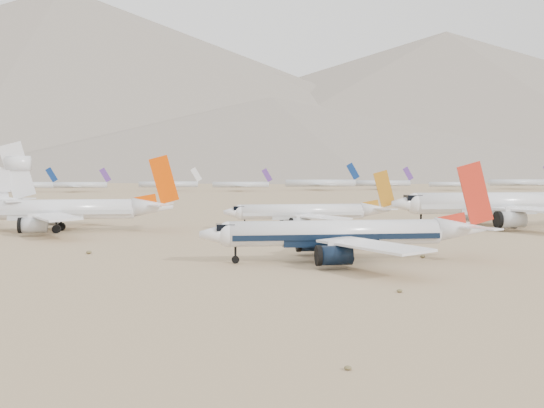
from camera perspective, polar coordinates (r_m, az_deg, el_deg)
The scene contains 9 objects.
ground at distance 106.83m, azimuth 0.38°, elevation -4.88°, with size 7000.00×7000.00×0.00m, color #997F59.
main_airliner at distance 107.90m, azimuth 6.38°, elevation -2.49°, with size 44.91×43.87×15.85m.
row2_navy_widebody at distance 179.04m, azimuth 19.27°, elevation 0.01°, with size 58.21×56.93×20.71m.
row2_gold_tail at distance 165.12m, azimuth 3.14°, elevation -0.69°, with size 39.99×39.11×14.24m.
row2_orange_tail at distance 163.58m, azimuth -17.20°, elevation -0.51°, with size 49.85×48.76×17.78m.
distant_storage_row at distance 438.86m, azimuth -1.07°, elevation 1.70°, with size 624.68×56.86×15.90m.
mountain_range at distance 1763.56m, azimuth -5.10°, elevation 8.75°, with size 7354.00×3024.00×470.00m.
foothills at distance 1321.99m, azimuth 16.42°, elevation 5.20°, with size 4637.50×1395.00×155.00m.
desert_scrub at distance 78.82m, azimuth 5.10°, elevation -7.53°, with size 261.14×121.67×0.63m.
Camera 1 is at (-15.16, -104.71, 14.75)m, focal length 45.00 mm.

